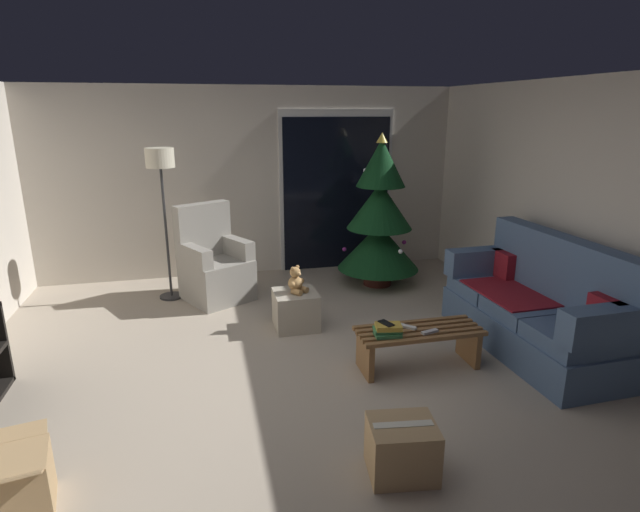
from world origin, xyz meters
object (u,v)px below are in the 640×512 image
remote_white (408,327)px  cell_phone (386,323)px  remote_silver (430,332)px  cardboard_box_taped_mid_floor (402,449)px  book_stack (388,330)px  couch (536,309)px  coffee_table (419,341)px  christmas_tree (379,220)px  armchair (214,266)px  floor_lamp (161,173)px  teddy_bear_honey (296,281)px  cardboard_box_open_near_shelf (11,486)px  ottoman (296,310)px

remote_white → cell_phone: 0.26m
remote_silver → cardboard_box_taped_mid_floor: 1.36m
remote_white → cardboard_box_taped_mid_floor: remote_white is taller
book_stack → cardboard_box_taped_mid_floor: 1.26m
couch → coffee_table: (-1.21, -0.09, -0.15)m
christmas_tree → armchair: (-2.07, -0.03, -0.46)m
floor_lamp → remote_silver: bearing=-46.8°
floor_lamp → teddy_bear_honey: (1.32, -1.21, -1.00)m
cell_phone → armchair: armchair is taller
remote_white → teddy_bear_honey: size_ratio=0.55×
remote_white → armchair: bearing=-96.7°
coffee_table → cardboard_box_open_near_shelf: bearing=-160.1°
armchair → cardboard_box_taped_mid_floor: bearing=-73.3°
christmas_tree → teddy_bear_honey: size_ratio=6.77×
remote_white → cardboard_box_taped_mid_floor: bearing=22.6°
book_stack → floor_lamp: bearing=128.7°
armchair → floor_lamp: 1.23m
remote_white → remote_silver: 0.20m
remote_silver → couch: bearing=85.4°
remote_silver → cell_phone: (-0.38, 0.06, 0.09)m
remote_white → cardboard_box_taped_mid_floor: (-0.57, -1.29, -0.20)m
remote_silver → ottoman: bearing=-155.4°
floor_lamp → ottoman: bearing=-42.7°
remote_silver → teddy_bear_honey: size_ratio=0.55×
cell_phone → floor_lamp: 3.17m
cardboard_box_open_near_shelf → cardboard_box_taped_mid_floor: cardboard_box_open_near_shelf is taller
floor_lamp → remote_white: bearing=-46.9°
cell_phone → armchair: size_ratio=0.13×
coffee_table → cardboard_box_taped_mid_floor: 1.41m
couch → armchair: (-2.89, 2.06, 0.00)m
remote_white → christmas_tree: size_ratio=0.08×
teddy_bear_honey → ottoman: bearing=129.2°
cell_phone → armchair: (-1.35, 2.19, -0.07)m
floor_lamp → cardboard_box_open_near_shelf: 3.67m
floor_lamp → cardboard_box_open_near_shelf: (-0.71, -3.35, -1.33)m
coffee_table → cardboard_box_taped_mid_floor: (-0.66, -1.25, -0.07)m
remote_silver → ottoman: 1.53m
coffee_table → teddy_bear_honey: (-0.88, 1.08, 0.26)m
ottoman → christmas_tree: bearing=40.2°
remote_silver → cardboard_box_open_near_shelf: (-2.96, -0.95, -0.20)m
ottoman → teddy_bear_honey: bearing=-50.8°
remote_silver → ottoman: (-0.94, 1.19, -0.18)m
remote_white → remote_silver: (0.14, -0.14, 0.00)m
book_stack → remote_white: bearing=24.6°
cardboard_box_taped_mid_floor → remote_white: bearing=66.3°
coffee_table → ottoman: ottoman is taller
couch → ottoman: (-2.11, 1.00, -0.21)m
cell_phone → teddy_bear_honey: 1.26m
remote_white → ottoman: remote_white is taller
couch → floor_lamp: size_ratio=1.10×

